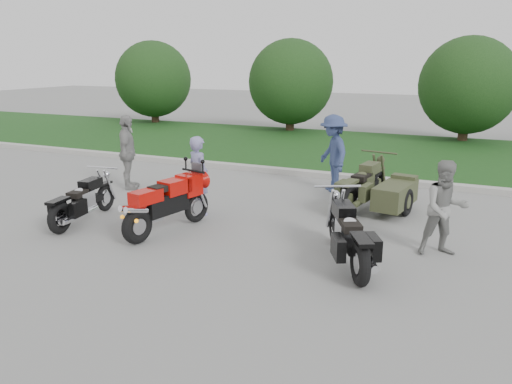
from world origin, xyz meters
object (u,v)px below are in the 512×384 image
at_px(person_grey, 445,209).
at_px(person_denim, 333,153).
at_px(person_back, 128,152).
at_px(sportbike_red, 166,202).
at_px(person_stripe, 199,176).
at_px(cruiser_right, 349,238).
at_px(cruiser_left, 81,203).
at_px(cruiser_sidecar, 381,192).

bearing_deg(person_grey, person_denim, 105.19).
height_order(person_denim, person_back, person_denim).
xyz_separation_m(sportbike_red, person_stripe, (-0.04, 1.29, 0.23)).
xyz_separation_m(person_grey, person_denim, (-2.79, 3.34, 0.14)).
bearing_deg(person_denim, person_stripe, -71.98).
height_order(person_grey, person_denim, person_denim).
relative_size(cruiser_right, person_stripe, 1.30).
height_order(person_stripe, person_back, person_back).
bearing_deg(cruiser_left, person_stripe, 31.51).
xyz_separation_m(cruiser_left, cruiser_sidecar, (5.31, 3.14, 0.02)).
xyz_separation_m(cruiser_sidecar, person_denim, (-1.42, 1.30, 0.50)).
height_order(cruiser_right, person_back, person_back).
height_order(cruiser_left, person_grey, person_grey).
height_order(sportbike_red, person_stripe, person_stripe).
bearing_deg(person_back, sportbike_red, -161.12).
bearing_deg(person_stripe, cruiser_left, 67.91).
bearing_deg(cruiser_right, person_back, 130.63).
xyz_separation_m(sportbike_red, cruiser_right, (3.47, -0.15, -0.14)).
bearing_deg(cruiser_right, person_denim, 81.49).
bearing_deg(person_denim, cruiser_left, -78.66).
bearing_deg(cruiser_sidecar, person_denim, 147.29).
distance_m(person_stripe, person_back, 2.90).
xyz_separation_m(cruiser_right, person_denim, (-1.46, 4.41, 0.48)).
distance_m(cruiser_left, cruiser_right, 5.35).
bearing_deg(person_stripe, cruiser_right, -172.79).
xyz_separation_m(sportbike_red, cruiser_left, (-1.88, -0.18, -0.18)).
relative_size(cruiser_sidecar, person_denim, 1.29).
xyz_separation_m(cruiser_left, person_stripe, (1.84, 1.46, 0.41)).
relative_size(sportbike_red, cruiser_sidecar, 0.88).
bearing_deg(cruiser_sidecar, cruiser_right, -79.56).
bearing_deg(person_back, cruiser_sidecar, -114.23).
distance_m(cruiser_sidecar, person_back, 6.18).
distance_m(sportbike_red, cruiser_right, 3.48).
relative_size(cruiser_right, person_grey, 1.34).
bearing_deg(person_stripe, person_grey, -154.86).
bearing_deg(cruiser_sidecar, sportbike_red, -129.51).
bearing_deg(cruiser_left, person_back, 100.68).
height_order(sportbike_red, cruiser_sidecar, sportbike_red).
distance_m(person_stripe, person_denim, 3.61).
xyz_separation_m(person_stripe, person_denim, (2.05, 2.98, 0.11)).
relative_size(person_stripe, person_grey, 1.03).
xyz_separation_m(person_stripe, person_back, (-2.67, 1.12, 0.10)).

